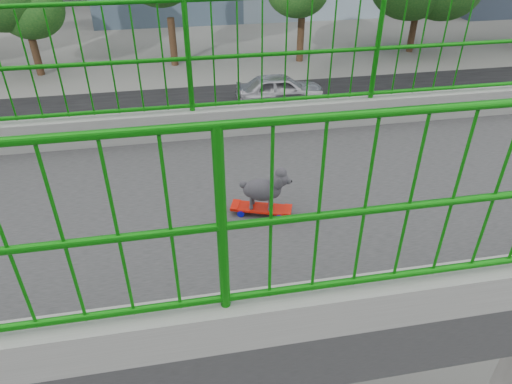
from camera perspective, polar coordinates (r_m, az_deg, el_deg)
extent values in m
cube|color=black|center=(19.07, -20.59, 1.82)|extent=(18.00, 90.00, 0.02)
cylinder|color=black|center=(31.09, -25.59, 15.34)|extent=(0.44, 0.44, 2.73)
cylinder|color=black|center=(30.45, -10.23, 17.76)|extent=(0.44, 0.44, 2.87)
cylinder|color=black|center=(30.99, 5.51, 18.17)|extent=(0.44, 0.44, 2.66)
cylinder|color=black|center=(34.54, 18.83, 18.53)|extent=(0.44, 0.44, 3.01)
cube|color=red|center=(3.81, 0.66, -1.99)|extent=(0.30, 0.52, 0.02)
cube|color=#99999E|center=(3.84, -1.70, -2.00)|extent=(0.09, 0.06, 0.02)
cylinder|color=#0808B0|center=(3.90, -1.53, -1.59)|extent=(0.04, 0.06, 0.06)
sphere|color=yellow|center=(3.90, -1.53, -1.59)|extent=(0.02, 0.02, 0.02)
cylinder|color=#0808B0|center=(3.80, -1.88, -2.68)|extent=(0.04, 0.06, 0.06)
sphere|color=yellow|center=(3.80, -1.88, -2.68)|extent=(0.02, 0.02, 0.02)
cube|color=#99999E|center=(3.81, 3.03, -2.44)|extent=(0.09, 0.06, 0.02)
cylinder|color=#0808B0|center=(3.86, 3.14, -2.02)|extent=(0.04, 0.06, 0.06)
sphere|color=yellow|center=(3.86, 3.14, -2.02)|extent=(0.02, 0.02, 0.02)
cylinder|color=#0808B0|center=(3.76, 2.92, -3.13)|extent=(0.04, 0.06, 0.06)
sphere|color=yellow|center=(3.76, 2.92, -3.13)|extent=(0.02, 0.02, 0.02)
ellipsoid|color=#29272B|center=(3.71, 0.67, 0.29)|extent=(0.26, 0.32, 0.18)
sphere|color=#29272B|center=(3.63, 3.09, 1.65)|extent=(0.12, 0.12, 0.12)
sphere|color=black|center=(3.63, 4.35, 1.33)|extent=(0.02, 0.02, 0.02)
sphere|color=#29272B|center=(3.71, -1.61, 0.94)|extent=(0.06, 0.06, 0.06)
cylinder|color=#29272B|center=(3.80, 1.91, -0.95)|extent=(0.03, 0.03, 0.11)
cylinder|color=#29272B|center=(3.73, 1.75, -1.62)|extent=(0.03, 0.03, 0.11)
cylinder|color=#29272B|center=(3.82, -0.40, -0.74)|extent=(0.03, 0.03, 0.11)
cylinder|color=#29272B|center=(3.75, -0.60, -1.40)|extent=(0.03, 0.03, 0.11)
imported|color=#A4A5AA|center=(24.20, 3.04, 12.56)|extent=(1.82, 4.53, 1.54)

